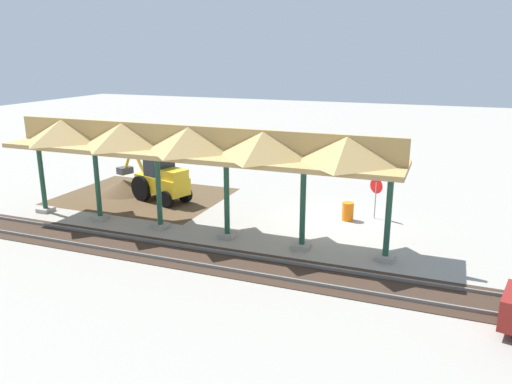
# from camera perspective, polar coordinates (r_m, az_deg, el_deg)

# --- Properties ---
(ground_plane) EXTENTS (120.00, 120.00, 0.00)m
(ground_plane) POSITION_cam_1_polar(r_m,az_deg,el_deg) (24.30, 8.99, -3.59)
(ground_plane) COLOR #9E998E
(dirt_work_zone) EXTENTS (9.07, 7.00, 0.01)m
(dirt_work_zone) POSITION_cam_1_polar(r_m,az_deg,el_deg) (29.20, -12.77, -0.48)
(dirt_work_zone) COLOR brown
(dirt_work_zone) RESTS_ON ground
(platform_canopy) EXTENTS (18.36, 3.20, 4.90)m
(platform_canopy) POSITION_cam_1_polar(r_m,az_deg,el_deg) (21.94, -7.56, 5.64)
(platform_canopy) COLOR #9E998E
(platform_canopy) RESTS_ON ground
(rail_tracks) EXTENTS (60.00, 2.58, 0.15)m
(rail_tracks) POSITION_cam_1_polar(r_m,az_deg,el_deg) (18.80, 4.89, -9.26)
(rail_tracks) COLOR slate
(rail_tracks) RESTS_ON ground
(stop_sign) EXTENTS (0.66, 0.44, 2.05)m
(stop_sign) POSITION_cam_1_polar(r_m,az_deg,el_deg) (25.02, 13.55, 0.23)
(stop_sign) COLOR gray
(stop_sign) RESTS_ON ground
(backhoe) EXTENTS (5.34, 2.82, 2.82)m
(backhoe) POSITION_cam_1_polar(r_m,az_deg,el_deg) (27.89, -10.88, 1.55)
(backhoe) COLOR yellow
(backhoe) RESTS_ON ground
(dirt_mound) EXTENTS (6.29, 6.29, 1.49)m
(dirt_mound) POSITION_cam_1_polar(r_m,az_deg,el_deg) (30.34, -14.81, -0.02)
(dirt_mound) COLOR brown
(dirt_mound) RESTS_ON ground
(traffic_barrel) EXTENTS (0.56, 0.56, 0.90)m
(traffic_barrel) POSITION_cam_1_polar(r_m,az_deg,el_deg) (24.76, 10.45, -2.19)
(traffic_barrel) COLOR orange
(traffic_barrel) RESTS_ON ground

